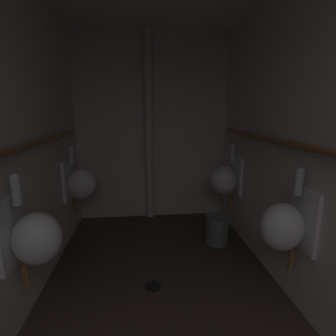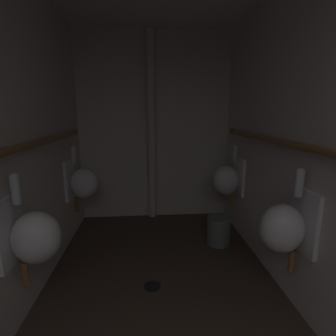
# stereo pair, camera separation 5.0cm
# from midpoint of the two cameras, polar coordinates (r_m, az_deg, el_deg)

# --- Properties ---
(floor) EXTENTS (2.08, 3.73, 0.08)m
(floor) POSITION_cam_midpoint_polar(r_m,az_deg,el_deg) (2.16, -1.35, -30.28)
(floor) COLOR #47382D
(floor) RESTS_ON ground
(wall_right) EXTENTS (0.06, 3.73, 2.41)m
(wall_right) POSITION_cam_midpoint_polar(r_m,az_deg,el_deg) (1.96, 29.42, 4.39)
(wall_right) COLOR silver
(wall_right) RESTS_ON ground
(wall_back) EXTENTS (2.08, 0.06, 2.41)m
(wall_back) POSITION_cam_midpoint_polar(r_m,az_deg,el_deg) (3.43, -4.00, 8.68)
(wall_back) COLOR silver
(wall_back) RESTS_ON ground
(urinal_left_mid) EXTENTS (0.32, 0.30, 0.76)m
(urinal_left_mid) POSITION_cam_midpoint_polar(r_m,az_deg,el_deg) (1.88, -28.42, -13.45)
(urinal_left_mid) COLOR white
(urinal_left_far) EXTENTS (0.32, 0.30, 0.76)m
(urinal_left_far) POSITION_cam_midpoint_polar(r_m,az_deg,el_deg) (3.01, -19.45, -3.18)
(urinal_left_far) COLOR white
(urinal_right_mid) EXTENTS (0.32, 0.30, 0.76)m
(urinal_right_mid) POSITION_cam_midpoint_polar(r_m,az_deg,el_deg) (1.98, 23.88, -11.61)
(urinal_right_mid) COLOR white
(urinal_right_far) EXTENTS (0.32, 0.30, 0.76)m
(urinal_right_far) POSITION_cam_midpoint_polar(r_m,az_deg,el_deg) (3.09, 12.23, -2.39)
(urinal_right_far) COLOR white
(supply_pipe_left) EXTENTS (0.06, 2.95, 0.06)m
(supply_pipe_left) POSITION_cam_midpoint_polar(r_m,az_deg,el_deg) (1.79, -32.51, 3.17)
(supply_pipe_left) COLOR #936038
(supply_pipe_right) EXTENTS (0.06, 2.95, 0.06)m
(supply_pipe_right) POSITION_cam_midpoint_polar(r_m,az_deg,el_deg) (1.92, 27.11, 4.24)
(supply_pipe_right) COLOR #936038
(standpipe_back_wall) EXTENTS (0.10, 0.10, 2.36)m
(standpipe_back_wall) POSITION_cam_midpoint_polar(r_m,az_deg,el_deg) (3.32, -4.69, 8.54)
(standpipe_back_wall) COLOR silver
(standpipe_back_wall) RESTS_ON ground
(floor_drain) EXTENTS (0.14, 0.14, 0.01)m
(floor_drain) POSITION_cam_midpoint_polar(r_m,az_deg,el_deg) (2.36, -4.05, -24.70)
(floor_drain) COLOR black
(floor_drain) RESTS_ON ground
(waste_bin) EXTENTS (0.25, 0.25, 0.30)m
(waste_bin) POSITION_cam_midpoint_polar(r_m,az_deg,el_deg) (2.95, 10.35, -13.40)
(waste_bin) COLOR slate
(waste_bin) RESTS_ON ground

